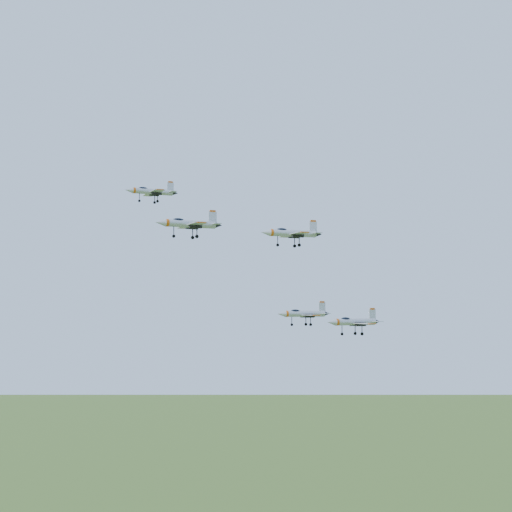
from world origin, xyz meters
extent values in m
cylinder|color=#AAAEB7|center=(-19.44, 12.45, 149.44)|extent=(7.91, 2.98, 1.14)
cone|color=#AAAEB7|center=(-24.02, 11.33, 149.44)|extent=(1.80, 1.48, 1.14)
cone|color=black|center=(-15.02, 13.53, 149.44)|extent=(1.42, 1.23, 0.97)
ellipsoid|color=black|center=(-21.30, 11.99, 149.86)|extent=(2.06, 1.25, 0.72)
cube|color=#AAAEB7|center=(-18.68, 10.12, 149.22)|extent=(2.87, 4.21, 0.12)
cube|color=#AAAEB7|center=(-19.85, 14.87, 149.22)|extent=(2.87, 4.21, 0.12)
cube|color=#AAAEB7|center=(-15.96, 13.30, 150.62)|extent=(1.30, 0.41, 1.84)
cube|color=#C4520D|center=(-15.96, 13.30, 151.58)|extent=(0.96, 0.35, 0.31)
cylinder|color=#AAAEB7|center=(-13.67, -3.18, 141.54)|extent=(9.06, 3.35, 1.30)
cone|color=#AAAEB7|center=(-18.93, -4.43, 141.54)|extent=(2.05, 1.68, 1.30)
cone|color=black|center=(-8.61, -1.97, 141.54)|extent=(1.62, 1.40, 1.11)
ellipsoid|color=black|center=(-15.81, -3.69, 142.03)|extent=(2.36, 1.42, 0.83)
cube|color=#AAAEB7|center=(-12.83, -5.86, 141.29)|extent=(3.26, 4.82, 0.14)
cube|color=#AAAEB7|center=(-14.13, -0.40, 141.29)|extent=(3.26, 4.82, 0.14)
cube|color=#AAAEB7|center=(-9.68, -2.23, 142.89)|extent=(1.49, 0.46, 2.10)
cube|color=#C4520D|center=(-9.68, -2.23, 144.00)|extent=(1.10, 0.39, 0.35)
cylinder|color=#AAAEB7|center=(1.23, -16.49, 138.90)|extent=(7.82, 2.21, 1.12)
cone|color=#AAAEB7|center=(-3.37, -17.15, 138.90)|extent=(1.69, 1.33, 1.12)
cone|color=black|center=(5.65, -15.85, 138.90)|extent=(1.33, 1.11, 0.95)
ellipsoid|color=black|center=(-0.64, -16.76, 139.32)|extent=(1.99, 1.07, 0.71)
cube|color=#AAAEB7|center=(1.74, -18.85, 138.69)|extent=(2.50, 4.03, 0.12)
cube|color=#AAAEB7|center=(1.05, -14.08, 138.69)|extent=(2.50, 4.03, 0.12)
cube|color=#AAAEB7|center=(4.72, -15.98, 140.06)|extent=(1.29, 0.29, 1.81)
cube|color=#C4520D|center=(4.72, -15.98, 141.01)|extent=(0.95, 0.25, 0.30)
cylinder|color=#AAAEB7|center=(8.00, 1.67, 125.92)|extent=(8.01, 2.68, 1.15)
cone|color=#AAAEB7|center=(3.34, 0.74, 125.92)|extent=(1.78, 1.43, 1.15)
cone|color=black|center=(12.50, 2.57, 125.92)|extent=(1.40, 1.20, 0.97)
ellipsoid|color=black|center=(6.10, 1.29, 126.36)|extent=(2.06, 1.19, 0.73)
cube|color=#AAAEB7|center=(8.66, -0.72, 125.70)|extent=(2.75, 4.20, 0.12)
cube|color=#AAAEB7|center=(7.69, 4.12, 125.70)|extent=(2.75, 4.20, 0.12)
cube|color=#AAAEB7|center=(11.55, 2.38, 127.11)|extent=(1.32, 0.36, 1.85)
cube|color=#C4520D|center=(11.55, 2.38, 128.08)|extent=(0.98, 0.31, 0.31)
cylinder|color=#AAAEB7|center=(13.15, -11.50, 124.73)|extent=(7.92, 3.37, 1.14)
cone|color=#AAAEB7|center=(8.59, -12.87, 124.73)|extent=(1.85, 1.55, 1.14)
cone|color=black|center=(17.53, -10.19, 124.73)|extent=(1.46, 1.29, 0.97)
ellipsoid|color=black|center=(11.29, -12.06, 125.17)|extent=(2.09, 1.34, 0.73)
cube|color=#AAAEB7|center=(14.02, -13.82, 124.51)|extent=(3.05, 4.29, 0.12)
cube|color=#AAAEB7|center=(12.61, -9.09, 124.51)|extent=(3.05, 4.29, 0.12)
cube|color=#AAAEB7|center=(16.60, -10.47, 125.92)|extent=(1.30, 0.48, 1.85)
cube|color=#C4520D|center=(16.60, -10.47, 126.89)|extent=(0.96, 0.40, 0.31)
camera|label=1|loc=(-26.22, -125.53, 127.77)|focal=50.00mm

